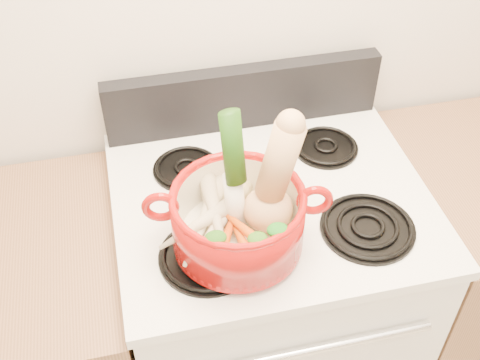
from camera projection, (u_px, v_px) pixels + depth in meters
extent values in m
cube|color=silver|center=(240.00, 0.00, 1.50)|extent=(3.50, 0.02, 2.60)
cube|color=silver|center=(266.00, 310.00, 1.83)|extent=(0.76, 0.65, 0.92)
cube|color=white|center=(271.00, 200.00, 1.50)|extent=(0.78, 0.67, 0.03)
cube|color=black|center=(244.00, 97.00, 1.64)|extent=(0.76, 0.05, 0.18)
cylinder|color=silver|center=(308.00, 351.00, 1.37)|extent=(0.60, 0.02, 0.02)
cylinder|color=black|center=(208.00, 255.00, 1.34)|extent=(0.22, 0.22, 0.02)
cylinder|color=black|center=(368.00, 227.00, 1.40)|extent=(0.22, 0.22, 0.02)
cylinder|color=black|center=(186.00, 167.00, 1.55)|extent=(0.17, 0.17, 0.02)
cylinder|color=black|center=(326.00, 146.00, 1.62)|extent=(0.17, 0.17, 0.02)
cylinder|color=#9A0D0A|center=(238.00, 219.00, 1.31)|extent=(0.34, 0.34, 0.14)
torus|color=#9A0D0A|center=(160.00, 207.00, 1.27)|extent=(0.08, 0.03, 0.08)
torus|color=#9A0D0A|center=(315.00, 200.00, 1.28)|extent=(0.08, 0.03, 0.08)
cylinder|color=white|center=(235.00, 174.00, 1.26)|extent=(0.07, 0.11, 0.31)
ellipsoid|color=tan|center=(230.00, 191.00, 1.40)|extent=(0.11, 0.10, 0.05)
cone|color=beige|center=(204.00, 220.00, 1.33)|extent=(0.17, 0.24, 0.07)
cone|color=beige|center=(214.00, 229.00, 1.31)|extent=(0.17, 0.18, 0.06)
cone|color=beige|center=(211.00, 212.00, 1.34)|extent=(0.05, 0.17, 0.05)
cone|color=beige|center=(197.00, 224.00, 1.30)|extent=(0.20, 0.11, 0.06)
cone|color=beige|center=(215.00, 210.00, 1.32)|extent=(0.05, 0.23, 0.07)
cone|color=#CA420A|center=(243.00, 243.00, 1.29)|extent=(0.06, 0.16, 0.04)
cone|color=#BD3409|center=(225.00, 241.00, 1.29)|extent=(0.11, 0.16, 0.05)
cone|color=#DF5A0B|center=(249.00, 234.00, 1.29)|extent=(0.12, 0.18, 0.05)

